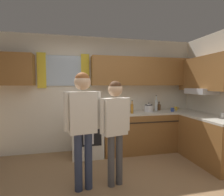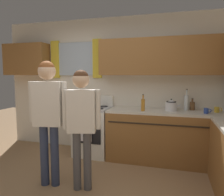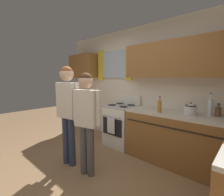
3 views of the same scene
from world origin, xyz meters
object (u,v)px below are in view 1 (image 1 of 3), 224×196
(adult_in_plaid, at_px, (115,120))
(mug_mustard_yellow, at_px, (176,109))
(bottle_oil_amber, at_px, (132,108))
(mug_cobalt_blue, at_px, (172,110))
(adult_left, at_px, (83,117))
(bottle_squat_brown, at_px, (159,107))
(stovetop_kettle, at_px, (149,107))
(mug_ceramic_white, at_px, (223,115))
(bottle_tall_clear, at_px, (156,105))
(stove_oven, at_px, (87,134))

(adult_in_plaid, bearing_deg, mug_mustard_yellow, 35.35)
(bottle_oil_amber, distance_m, mug_mustard_yellow, 1.20)
(mug_cobalt_blue, height_order, adult_left, adult_left)
(bottle_squat_brown, bearing_deg, bottle_oil_amber, -157.68)
(bottle_oil_amber, bearing_deg, adult_in_plaid, -120.15)
(mug_mustard_yellow, relative_size, adult_left, 0.07)
(bottle_oil_amber, relative_size, mug_cobalt_blue, 2.49)
(adult_left, bearing_deg, mug_cobalt_blue, 28.67)
(bottle_oil_amber, bearing_deg, mug_mustard_yellow, 9.21)
(stovetop_kettle, relative_size, adult_in_plaid, 0.17)
(mug_cobalt_blue, relative_size, stovetop_kettle, 0.42)
(mug_ceramic_white, bearing_deg, bottle_tall_clear, 123.86)
(bottle_squat_brown, bearing_deg, bottle_tall_clear, -151.92)
(mug_ceramic_white, height_order, adult_in_plaid, adult_in_plaid)
(mug_mustard_yellow, bearing_deg, mug_cobalt_blue, -140.12)
(adult_in_plaid, bearing_deg, stovetop_kettle, 48.71)
(stove_oven, xyz_separation_m, adult_in_plaid, (0.32, -1.25, 0.52))
(bottle_oil_amber, xyz_separation_m, mug_ceramic_white, (1.48, -0.88, -0.06))
(mug_mustard_yellow, bearing_deg, stovetop_kettle, -176.87)
(mug_mustard_yellow, bearing_deg, adult_left, -150.34)
(bottle_squat_brown, relative_size, stovetop_kettle, 0.75)
(bottle_tall_clear, relative_size, stovetop_kettle, 1.34)
(bottle_squat_brown, height_order, mug_ceramic_white, bottle_squat_brown)
(adult_left, xyz_separation_m, adult_in_plaid, (0.47, 0.02, -0.07))
(bottle_oil_amber, distance_m, adult_left, 1.57)
(mug_mustard_yellow, height_order, adult_in_plaid, adult_in_plaid)
(mug_cobalt_blue, height_order, stovetop_kettle, stovetop_kettle)
(mug_mustard_yellow, relative_size, stovetop_kettle, 0.44)
(mug_mustard_yellow, distance_m, adult_in_plaid, 2.23)
(stove_oven, bearing_deg, mug_ceramic_white, -22.88)
(stove_oven, xyz_separation_m, stovetop_kettle, (1.42, 0.00, 0.53))
(bottle_squat_brown, distance_m, adult_left, 2.40)
(mug_ceramic_white, height_order, mug_mustard_yellow, mug_ceramic_white)
(mug_mustard_yellow, bearing_deg, mug_ceramic_white, -74.13)
(stove_oven, relative_size, bottle_squat_brown, 5.37)
(adult_left, bearing_deg, bottle_tall_clear, 37.41)
(bottle_tall_clear, xyz_separation_m, bottle_oil_amber, (-0.71, -0.28, -0.03))
(mug_cobalt_blue, bearing_deg, stovetop_kettle, 168.46)
(adult_left, bearing_deg, stove_oven, 83.04)
(adult_in_plaid, bearing_deg, bottle_oil_amber, 59.85)
(bottle_tall_clear, height_order, bottle_squat_brown, bottle_tall_clear)
(bottle_tall_clear, bearing_deg, mug_cobalt_blue, -38.84)
(bottle_tall_clear, relative_size, bottle_squat_brown, 1.79)
(bottle_squat_brown, xyz_separation_m, adult_left, (-1.92, -1.44, 0.09))
(mug_mustard_yellow, bearing_deg, stove_oven, -178.90)
(bottle_oil_amber, bearing_deg, bottle_tall_clear, 21.45)
(bottle_tall_clear, relative_size, mug_cobalt_blue, 3.20)
(adult_left, bearing_deg, mug_mustard_yellow, 29.66)
(stove_oven, bearing_deg, bottle_oil_amber, -8.91)
(bottle_tall_clear, bearing_deg, bottle_squat_brown, 28.08)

